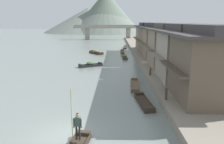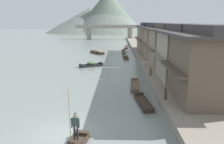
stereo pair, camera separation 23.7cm
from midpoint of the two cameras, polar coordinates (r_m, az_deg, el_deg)
The scene contains 22 objects.
ground_plane at distance 14.85m, azimuth -11.73°, elevation -15.63°, with size 400.00×400.00×0.00m, color gray.
riverbank_right at distance 45.04m, azimuth 17.97°, elevation 3.75°, with size 18.00×110.00×0.66m, color gray.
boatman_person at distance 12.90m, azimuth -8.98°, elevation -12.84°, with size 0.57×0.27×3.04m.
boat_moored_nearest at distance 49.50m, azimuth -3.72°, elevation 5.11°, with size 3.52×4.27×0.85m.
boat_moored_second at distance 59.79m, azimuth 3.85°, elevation 6.30°, with size 1.25×5.62×0.45m.
boat_moored_third at distance 43.31m, azimuth 3.68°, elevation 3.90°, with size 1.08×3.78×0.68m.
boat_moored_far at distance 24.47m, azimuth 6.18°, elevation -3.49°, with size 1.19×4.69×0.43m.
boat_midriver_drifting at distance 19.53m, azimuth 8.46°, elevation -7.82°, with size 1.40×4.16×0.47m.
boat_midriver_upstream at distance 35.35m, azimuth -5.19°, elevation 1.93°, with size 3.82×2.78×0.83m.
boat_upstream_distant at distance 50.64m, azimuth 3.13°, elevation 5.14°, with size 0.84×4.86×0.53m.
house_waterfront_nearest at distance 19.63m, azimuth 25.22°, elevation 1.79°, with size 7.11×7.07×6.14m.
house_waterfront_second at distance 25.91m, azimuth 18.56°, elevation 4.78°, with size 6.46×6.92×6.14m.
house_waterfront_tall at distance 32.76m, azimuth 14.15°, elevation 6.64°, with size 5.57×6.99×6.14m.
house_waterfront_narrow at distance 39.92m, azimuth 11.91°, elevation 7.83°, with size 5.60×6.47×6.14m.
house_waterfront_far at distance 46.01m, azimuth 10.95°, elevation 8.50°, with size 6.24×6.79×6.14m.
house_waterfront_end at distance 52.95m, azimuth 9.12°, elevation 9.13°, with size 5.17×7.75×6.14m.
mooring_post_dock_near at distance 18.95m, azimuth 14.03°, elevation -5.59°, with size 0.20×0.20×0.96m, color #473828.
mooring_post_dock_mid at distance 27.08m, azimuth 10.20°, elevation 0.12°, with size 0.20×0.20×0.92m, color #473828.
stone_bridge at distance 88.77m, azimuth -0.62°, elevation 10.85°, with size 27.10×2.40×5.72m.
hill_far_west at distance 143.51m, azimuth -1.05°, elevation 15.23°, with size 45.19×45.19×25.53m, color #5B6B5B.
hill_far_centre at distance 141.95m, azimuth -1.15°, elevation 14.22°, with size 49.65×49.65×20.39m, color slate.
hill_far_east at distance 149.62m, azimuth -5.58°, elevation 13.23°, with size 58.00×58.00×15.87m, color slate.
Camera 2 is at (3.35, -12.67, 7.03)m, focal length 35.36 mm.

